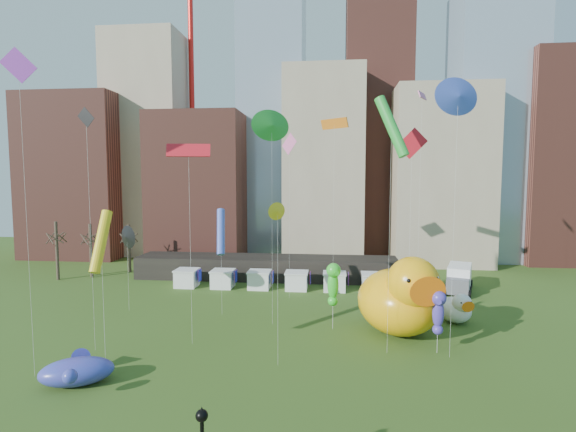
# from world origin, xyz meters

# --- Properties ---
(skyline) EXTENTS (101.00, 23.00, 68.00)m
(skyline) POSITION_xyz_m (2.25, 61.06, 21.44)
(skyline) COLOR brown
(skyline) RESTS_ON ground
(crane_left) EXTENTS (23.00, 1.00, 76.00)m
(crane_left) POSITION_xyz_m (-21.11, 64.00, 46.90)
(crane_left) COLOR red
(crane_left) RESTS_ON ground
(pavilion) EXTENTS (38.00, 6.00, 3.20)m
(pavilion) POSITION_xyz_m (-4.00, 42.00, 1.60)
(pavilion) COLOR black
(pavilion) RESTS_ON ground
(vendor_tents) EXTENTS (33.24, 2.80, 2.40)m
(vendor_tents) POSITION_xyz_m (1.02, 36.00, 1.11)
(vendor_tents) COLOR white
(vendor_tents) RESTS_ON ground
(bare_trees) EXTENTS (8.44, 6.44, 8.50)m
(bare_trees) POSITION_xyz_m (-30.17, 40.54, 4.01)
(bare_trees) COLOR #382B21
(bare_trees) RESTS_ON ground
(big_duck) EXTENTS (9.77, 11.16, 7.85)m
(big_duck) POSITION_xyz_m (12.11, 20.28, 3.60)
(big_duck) COLOR #FFAD0D
(big_duck) RESTS_ON ground
(small_duck) EXTENTS (4.08, 4.66, 3.28)m
(small_duck) POSITION_xyz_m (18.27, 24.41, 1.51)
(small_duck) COLOR white
(small_duck) RESTS_ON ground
(seahorse_green) EXTENTS (1.76, 2.01, 6.54)m
(seahorse_green) POSITION_xyz_m (5.76, 21.37, 4.79)
(seahorse_green) COLOR silver
(seahorse_green) RESTS_ON ground
(seahorse_purple) EXTENTS (1.50, 1.75, 5.39)m
(seahorse_purple) POSITION_xyz_m (14.54, 16.28, 3.83)
(seahorse_purple) COLOR silver
(seahorse_purple) RESTS_ON ground
(whale_inflatable) EXTENTS (5.71, 6.28, 2.23)m
(whale_inflatable) POSITION_xyz_m (-12.48, 8.07, 1.02)
(whale_inflatable) COLOR #4A3DA7
(whale_inflatable) RESTS_ON ground
(box_truck) EXTENTS (5.03, 8.05, 3.22)m
(box_truck) POSITION_xyz_m (22.33, 37.86, 1.65)
(box_truck) COLOR white
(box_truck) RESTS_ON ground
(kite_0) EXTENTS (3.72, 1.27, 17.68)m
(kite_0) POSITION_xyz_m (-6.70, 16.20, 17.04)
(kite_0) COLOR silver
(kite_0) RESTS_ON ground
(kite_1) EXTENTS (1.96, 1.85, 20.16)m
(kite_1) POSITION_xyz_m (0.43, 31.99, 18.41)
(kite_1) COLOR silver
(kite_1) RESTS_ON ground
(kite_2) EXTENTS (2.07, 1.89, 9.54)m
(kite_2) POSITION_xyz_m (-16.78, 24.83, 8.29)
(kite_2) COLOR silver
(kite_2) RESTS_ON ground
(kite_3) EXTENTS (3.06, 2.25, 21.44)m
(kite_3) POSITION_xyz_m (10.33, 15.89, 18.86)
(kite_3) COLOR silver
(kite_3) RESTS_ON ground
(kite_4) EXTENTS (0.85, 1.26, 12.88)m
(kite_4) POSITION_xyz_m (1.46, 12.61, 12.14)
(kite_4) COLOR silver
(kite_4) RESTS_ON ground
(kite_5) EXTENTS (2.75, 1.79, 22.60)m
(kite_5) POSITION_xyz_m (15.37, 15.58, 21.10)
(kite_5) COLOR silver
(kite_5) RESTS_ON ground
(kite_6) EXTENTS (3.10, 2.63, 21.25)m
(kite_6) POSITION_xyz_m (5.76, 28.33, 20.59)
(kite_6) COLOR silver
(kite_6) RESTS_ON ground
(kite_7) EXTENTS (2.44, 0.59, 23.85)m
(kite_7) POSITION_xyz_m (-16.30, 8.78, 21.93)
(kite_7) COLOR silver
(kite_7) RESTS_ON ground
(kite_8) EXTENTS (2.80, 0.28, 19.22)m
(kite_8) POSITION_xyz_m (12.66, 19.78, 17.48)
(kite_8) COLOR silver
(kite_8) RESTS_ON ground
(kite_9) EXTENTS (1.40, 2.29, 23.95)m
(kite_9) POSITION_xyz_m (15.13, 28.46, 23.25)
(kite_9) COLOR silver
(kite_9) RESTS_ON ground
(kite_10) EXTENTS (1.67, 0.38, 20.54)m
(kite_10) POSITION_xyz_m (-14.51, 13.92, 18.65)
(kite_10) COLOR silver
(kite_10) RESTS_ON ground
(kite_11) EXTENTS (2.43, 2.41, 21.37)m
(kite_11) POSITION_xyz_m (-0.31, 22.16, 19.84)
(kite_11) COLOR silver
(kite_11) RESTS_ON ground
(kite_12) EXTENTS (0.86, 2.74, 12.37)m
(kite_12) POSITION_xyz_m (-11.40, 10.01, 10.05)
(kite_12) COLOR silver
(kite_12) RESTS_ON ground
(kite_13) EXTENTS (1.47, 3.01, 11.49)m
(kite_13) POSITION_xyz_m (-6.19, 24.72, 9.03)
(kite_13) COLOR silver
(kite_13) RESTS_ON ground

